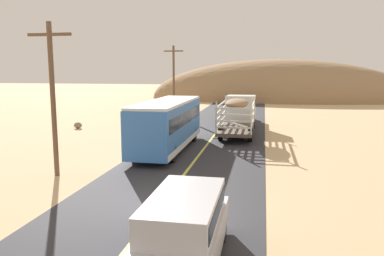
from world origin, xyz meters
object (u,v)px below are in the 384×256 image
boulder_near_shoulder (78,125)px  suv_near (185,225)px  bus (168,124)px  car_far (240,111)px  power_pole_mid (174,79)px  livestock_truck (240,111)px  power_pole_near (53,95)px

boulder_near_shoulder → suv_near: bearing=-56.4°
bus → boulder_near_shoulder: 12.77m
car_far → power_pole_mid: 8.86m
power_pole_mid → suv_near: bearing=-76.0°
power_pole_mid → car_far: bearing=-21.5°
bus → power_pole_mid: power_pole_mid is taller
car_far → bus: bearing=-104.0°
livestock_truck → power_pole_mid: 12.74m
suv_near → livestock_truck: livestock_truck is taller
livestock_truck → car_far: bearing=92.9°
livestock_truck → car_far: livestock_truck is taller
bus → boulder_near_shoulder: size_ratio=13.83×
suv_near → power_pole_mid: (-8.04, 32.20, 3.14)m
livestock_truck → bus: bearing=-115.6°
power_pole_mid → boulder_near_shoulder: (-6.31, -10.65, -3.95)m
power_pole_near → power_pole_mid: (-0.00, 24.95, 0.22)m
boulder_near_shoulder → power_pole_mid: bearing=59.4°
bus → boulder_near_shoulder: (-10.25, 7.47, -1.47)m
suv_near → bus: bus is taller
livestock_truck → car_far: (-0.33, 6.55, -0.70)m
power_pole_mid → bus: bearing=-77.7°
livestock_truck → power_pole_mid: size_ratio=1.23×
power_pole_near → car_far: bearing=70.6°
suv_near → power_pole_mid: size_ratio=0.59×
car_far → power_pole_near: 23.42m
suv_near → car_far: (-0.33, 29.17, 0.00)m
suv_near → livestock_truck: size_ratio=0.48×
suv_near → power_pole_mid: 33.34m
power_pole_near → boulder_near_shoulder: (-6.31, 14.30, -3.73)m
power_pole_near → power_pole_mid: bearing=90.0°
livestock_truck → bus: bus is taller
bus → suv_near: bearing=-73.8°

